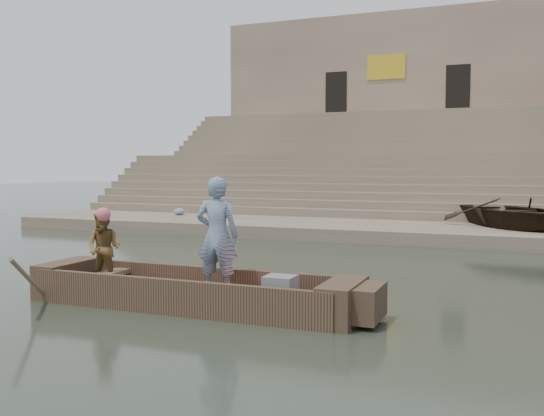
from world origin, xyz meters
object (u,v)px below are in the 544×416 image
Objects in this scene: main_rowboat at (192,300)px; standing_man at (217,235)px; beached_rowboat at (514,213)px; rowing_man at (104,248)px; television at (280,289)px.

main_rowboat is 2.60× the size of standing_man.
beached_rowboat reaches higher than main_rowboat.
standing_man reaches higher than rowing_man.
beached_rowboat is (4.82, 11.57, 0.75)m from main_rowboat.
standing_man reaches higher than television.
standing_man is 1.48× the size of rowing_man.
rowing_man reaches higher than television.
television reaches higher than main_rowboat.
rowing_man is 2.82× the size of television.
rowing_man is 13.28m from beached_rowboat.
television is at bearing -139.85° from beached_rowboat.
main_rowboat is 3.86× the size of rowing_man.
main_rowboat is 1.15m from standing_man.
standing_man is 12.26m from beached_rowboat.
main_rowboat is 12.55m from beached_rowboat.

